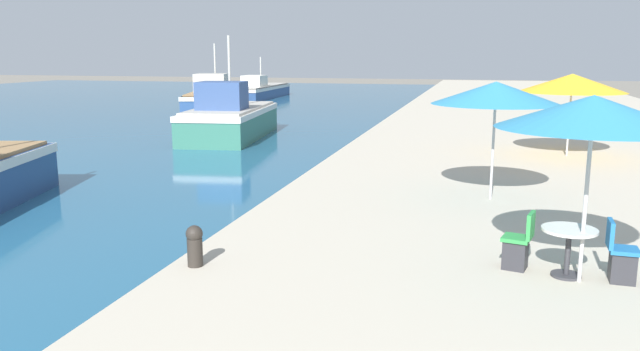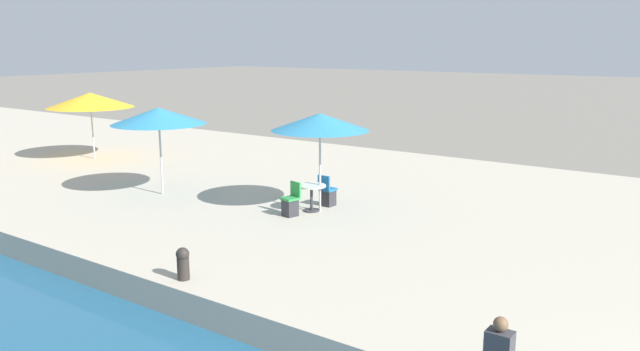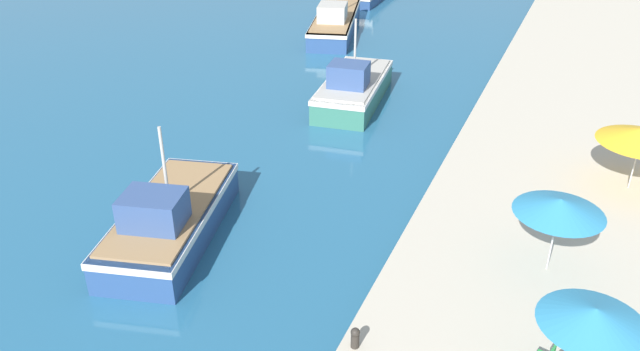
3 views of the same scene
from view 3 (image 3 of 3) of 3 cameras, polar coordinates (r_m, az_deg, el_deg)
The scene contains 8 objects.
water_basin at distance 52.57m, azimuth -16.39°, elevation 12.98°, with size 56.00×90.00×0.04m.
quay_promenade at distance 41.21m, azimuth 27.02°, elevation 7.30°, with size 16.00×90.00×0.65m.
fishing_boat_near at distance 23.38m, azimuth -13.57°, elevation -3.83°, with size 4.74×7.98×4.46m.
fishing_boat_mid at distance 34.84m, azimuth 3.08°, elevation 8.07°, with size 3.89×8.05×4.67m.
fishing_boat_far at distance 48.31m, azimuth 1.39°, elevation 13.91°, with size 5.71×11.38×4.53m.
cafe_umbrella_pink at distance 16.50m, azimuth 23.81°, elevation -11.70°, with size 2.65×2.65×2.71m.
cafe_umbrella_white at distance 20.74m, azimuth 21.08°, elevation -2.62°, with size 2.84×2.84×2.66m.
mooring_bollard at distance 17.77m, azimuth 3.23°, elevation -14.54°, with size 0.26×0.26×0.65m.
Camera 3 is at (4.69, -2.03, 13.12)m, focal length 35.00 mm.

